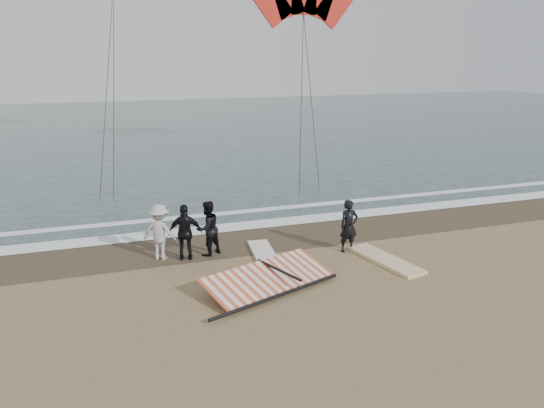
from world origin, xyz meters
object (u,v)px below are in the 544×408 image
Objects in this scene: board_white at (385,260)px; sail_rig at (264,279)px; board_cream at (264,255)px; man_main at (349,226)px.

board_white is 3.92m from sail_rig.
board_cream is 0.63× the size of sail_rig.
board_white is at bearing 6.51° from sail_rig.
sail_rig is (-0.66, -2.00, 0.14)m from board_cream.
sail_rig reaches higher than board_cream.
board_white is 1.10× the size of board_cream.
man_main is at bearing 108.62° from board_white.
man_main is at bearing -2.63° from board_cream.
board_white reaches higher than board_cream.
man_main is 0.43× the size of sail_rig.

